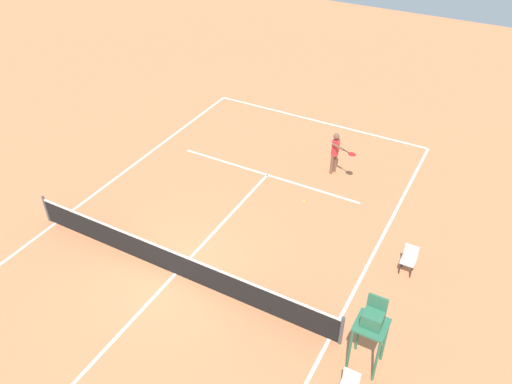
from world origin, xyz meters
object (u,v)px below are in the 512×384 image
object	(u,v)px
tennis_ball	(304,201)
courtside_chair_mid	(409,258)
umpire_chair	(372,324)
player_serving	(336,150)

from	to	relation	value
tennis_ball	courtside_chair_mid	xyz separation A→B (m)	(-4.34, 1.70, 0.50)
umpire_chair	courtside_chair_mid	world-z (taller)	umpire_chair
tennis_ball	courtside_chair_mid	bearing A→B (deg)	158.63
player_serving	tennis_ball	xyz separation A→B (m)	(0.25, 2.35, -1.05)
player_serving	tennis_ball	world-z (taller)	player_serving
tennis_ball	courtside_chair_mid	size ratio (longest dim) A/B	0.07
tennis_ball	umpire_chair	xyz separation A→B (m)	(-4.27, 5.63, 1.57)
tennis_ball	umpire_chair	world-z (taller)	umpire_chair
player_serving	umpire_chair	distance (m)	8.96
player_serving	tennis_ball	bearing A→B (deg)	15.71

